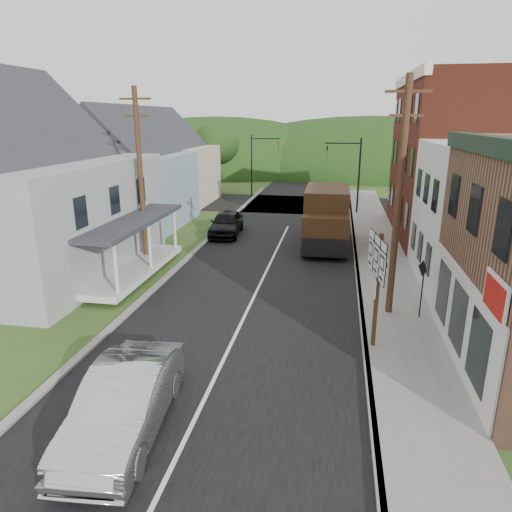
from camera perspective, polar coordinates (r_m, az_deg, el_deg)
The scene contains 23 objects.
ground at distance 16.13m, azimuth -3.10°, elevation -10.93°, with size 120.00×120.00×0.00m, color #2D4719.
road at distance 25.25m, azimuth 2.04°, elevation -0.43°, with size 9.00×90.00×0.02m, color black.
cross_road at distance 41.69m, azimuth 5.37°, elevation 6.45°, with size 60.00×9.00×0.02m, color black.
sidewalk_right at distance 23.25m, azimuth 15.88°, elevation -2.45°, with size 2.80×55.00×0.15m, color slate.
curb_right at distance 23.14m, azimuth 12.56°, elevation -2.29°, with size 0.20×55.00×0.15m, color slate.
curb_left at distance 24.45m, azimuth -9.49°, elevation -1.10°, with size 0.30×55.00×0.12m, color slate.
storefront_red at distance 31.98m, azimuth 24.95°, elevation 10.85°, with size 8.00×12.00×10.00m, color #5F2416.
house_gray at distance 25.32m, azimuth -27.57°, elevation 7.55°, with size 10.20×12.24×8.35m.
house_blue at distance 34.25m, azimuth -14.95°, elevation 9.94°, with size 7.14×8.16×7.28m.
house_cream at distance 42.71m, azimuth -10.49°, elevation 11.50°, with size 7.14×8.16×7.28m.
utility_pole_right at distance 17.75m, azimuth 17.40°, elevation 6.84°, with size 1.60×0.26×9.00m.
utility_pole_left at distance 24.15m, azimuth -14.23°, elevation 9.58°, with size 1.60×0.26×9.00m.
traffic_signal_right at distance 37.57m, azimuth 11.73°, elevation 10.82°, with size 2.87×0.20×6.00m.
traffic_signal_left at distance 45.18m, azimuth 0.33°, elevation 12.14°, with size 2.87×0.20×6.00m.
tree_left_b at distance 33.01m, azimuth -28.48°, elevation 10.34°, with size 4.80×4.80×6.94m.
tree_left_c at distance 40.60m, azimuth -23.97°, elevation 13.28°, with size 5.80×5.80×8.41m.
tree_left_d at distance 47.57m, azimuth -5.09°, elevation 13.68°, with size 4.80×4.80×6.94m.
forested_ridge at distance 69.36m, azimuth 7.41°, elevation 10.56°, with size 90.00×30.00×16.00m, color #19320F.
silver_sedan at distance 12.16m, azimuth -16.04°, elevation -17.23°, with size 1.78×5.10×1.68m, color #B7B7BC.
dark_sedan at distance 30.43m, azimuth -3.74°, elevation 4.10°, with size 1.87×4.65×1.58m, color black.
delivery_van at distance 27.58m, azimuth 8.75°, elevation 4.70°, with size 2.70×6.33×3.52m.
route_sign_cluster at distance 15.26m, azimuth 14.85°, elevation -2.25°, with size 0.42×2.21×3.89m.
warning_sign at distance 18.31m, azimuth 20.08°, elevation -2.99°, with size 0.23×0.60×2.30m.
Camera 1 is at (3.34, -13.87, 7.53)m, focal length 32.00 mm.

